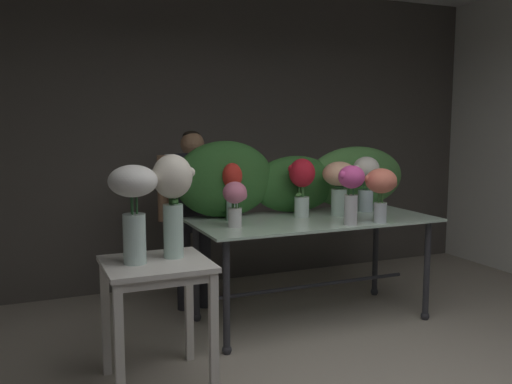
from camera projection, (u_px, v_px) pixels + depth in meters
name	position (u px, v px, depth m)	size (l,w,h in m)	color
ground_plane	(290.00, 332.00, 4.30)	(7.74, 7.74, 0.00)	#9E9384
wall_back	(219.00, 136.00, 5.58)	(5.96, 0.12, 2.93)	#4C4742
display_table_glass	(312.00, 234.00, 4.46)	(1.93, 0.91, 0.85)	silver
side_table_white	(157.00, 280.00, 3.38)	(0.63, 0.60, 0.78)	silver
florist	(193.00, 201.00, 4.73)	(0.61, 0.24, 1.54)	#232328
foliage_backdrop	(289.00, 180.00, 4.70)	(2.15, 0.31, 0.62)	#2D6028
vase_rosy_tulips	(235.00, 200.00, 4.05)	(0.18, 0.18, 0.34)	silver
vase_crimson_lilies	(302.00, 181.00, 4.48)	(0.22, 0.21, 0.47)	silver
vase_coral_snapdragons	(381.00, 186.00, 4.23)	(0.25, 0.24, 0.42)	silver
vase_ivory_carnations	(365.00, 178.00, 4.75)	(0.26, 0.22, 0.47)	silver
vase_peach_peonies	(339.00, 181.00, 4.54)	(0.28, 0.28, 0.44)	silver
vase_fuchsia_stock	(351.00, 188.00, 4.13)	(0.21, 0.20, 0.45)	silver
vase_scarlet_roses	(232.00, 186.00, 4.33)	(0.16, 0.16, 0.45)	silver
vase_white_roses_tall	(133.00, 200.00, 3.26)	(0.29, 0.29, 0.59)	silver
vase_cream_lisianthus_tall	(172.00, 193.00, 3.42)	(0.26, 0.25, 0.64)	silver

